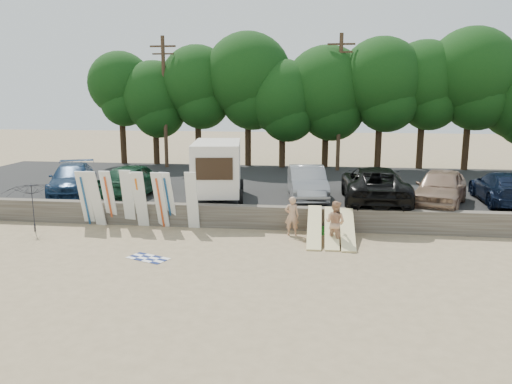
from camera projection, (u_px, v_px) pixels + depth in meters
ground at (298, 250)px, 18.82m from camera, size 120.00×120.00×0.00m
seawall at (301, 218)px, 21.64m from camera, size 44.00×0.50×1.00m
parking_lot at (306, 190)px, 28.97m from camera, size 44.00×14.50×0.70m
treeline at (328, 85)px, 34.39m from camera, size 33.05×6.45×9.49m
utility_poles at (340, 100)px, 33.10m from camera, size 25.80×0.26×9.00m
box_trailer at (217, 167)px, 24.44m from camera, size 3.04×4.70×2.82m
car_0 at (73, 179)px, 25.87m from camera, size 3.88×5.69×1.53m
car_1 at (134, 179)px, 25.42m from camera, size 2.45×5.09×1.67m
car_2 at (307, 182)px, 24.68m from camera, size 2.27×5.03×1.60m
car_3 at (374, 185)px, 23.68m from camera, size 2.94×6.31×1.75m
car_4 at (440, 188)px, 23.01m from camera, size 3.63×5.38×1.70m
car_5 at (503, 188)px, 23.57m from camera, size 2.29×5.25×1.50m
surfboard_upright_0 at (85, 198)px, 22.14m from camera, size 0.51×0.77×2.52m
surfboard_upright_1 at (96, 199)px, 21.99m from camera, size 0.61×0.77×2.53m
surfboard_upright_2 at (109, 198)px, 22.13m from camera, size 0.54×0.74×2.53m
surfboard_upright_3 at (128, 198)px, 22.03m from camera, size 0.51×0.54×2.57m
surfboard_upright_4 at (140, 199)px, 21.93m from camera, size 0.52×0.86×2.49m
surfboard_upright_5 at (141, 199)px, 21.83m from camera, size 0.50×0.68×2.54m
surfboard_upright_6 at (168, 200)px, 21.83m from camera, size 0.62×0.82×2.52m
surfboard_upright_7 at (160, 200)px, 21.71m from camera, size 0.60×0.78×2.53m
surfboard_upright_8 at (192, 200)px, 21.55m from camera, size 0.51×0.57×2.56m
surfboard_low_0 at (314, 227)px, 19.99m from camera, size 0.56×2.83×1.14m
surfboard_low_1 at (332, 228)px, 19.95m from camera, size 0.56×2.84×1.09m
surfboard_low_2 at (347, 229)px, 19.81m from camera, size 0.56×2.86×1.05m
beachgoer_a at (292, 216)px, 20.71m from camera, size 0.64×0.45×1.64m
beachgoer_b at (335, 223)px, 19.43m from camera, size 1.06×0.99×1.74m
cooler at (322, 230)px, 21.01m from camera, size 0.41×0.35×0.32m
gear_bag at (318, 231)px, 21.04m from camera, size 0.33×0.29×0.22m
beach_towel at (148, 258)px, 17.91m from camera, size 1.96×1.96×0.00m
beach_umbrella at (33, 207)px, 21.26m from camera, size 3.01×3.04×2.14m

